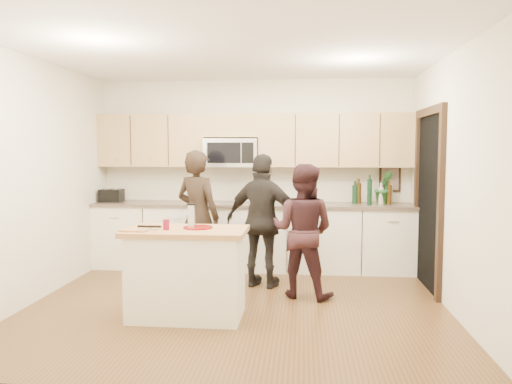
# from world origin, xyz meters

# --- Properties ---
(floor) EXTENTS (4.50, 4.50, 0.00)m
(floor) POSITION_xyz_m (0.00, 0.00, 0.00)
(floor) COLOR brown
(floor) RESTS_ON ground
(room_shell) EXTENTS (4.52, 4.02, 2.71)m
(room_shell) POSITION_xyz_m (0.00, 0.00, 1.73)
(room_shell) COLOR beige
(room_shell) RESTS_ON ground
(back_cabinetry) EXTENTS (4.50, 0.66, 0.94)m
(back_cabinetry) POSITION_xyz_m (0.00, 1.69, 0.47)
(back_cabinetry) COLOR white
(back_cabinetry) RESTS_ON ground
(upper_cabinetry) EXTENTS (4.50, 0.33, 0.75)m
(upper_cabinetry) POSITION_xyz_m (0.03, 1.83, 1.84)
(upper_cabinetry) COLOR tan
(upper_cabinetry) RESTS_ON ground
(microwave) EXTENTS (0.76, 0.41, 0.40)m
(microwave) POSITION_xyz_m (-0.31, 1.80, 1.65)
(microwave) COLOR silver
(microwave) RESTS_ON ground
(doorway) EXTENTS (0.06, 1.25, 2.20)m
(doorway) POSITION_xyz_m (2.23, 0.90, 1.16)
(doorway) COLOR black
(doorway) RESTS_ON ground
(framed_picture) EXTENTS (0.30, 0.03, 0.38)m
(framed_picture) POSITION_xyz_m (1.95, 1.98, 1.28)
(framed_picture) COLOR black
(framed_picture) RESTS_ON ground
(dish_towel) EXTENTS (0.34, 0.60, 0.48)m
(dish_towel) POSITION_xyz_m (-0.95, 1.50, 0.80)
(dish_towel) COLOR white
(dish_towel) RESTS_ON ground
(island) EXTENTS (1.20, 0.71, 0.90)m
(island) POSITION_xyz_m (-0.45, -0.44, 0.45)
(island) COLOR white
(island) RESTS_ON ground
(red_plate) EXTENTS (0.29, 0.29, 0.02)m
(red_plate) POSITION_xyz_m (-0.34, -0.39, 0.91)
(red_plate) COLOR maroon
(red_plate) RESTS_ON island
(box_grater) EXTENTS (0.08, 0.05, 0.23)m
(box_grater) POSITION_xyz_m (-0.41, -0.38, 1.04)
(box_grater) COLOR silver
(box_grater) RESTS_ON red_plate
(drink_glass) EXTENTS (0.06, 0.06, 0.10)m
(drink_glass) POSITION_xyz_m (-0.63, -0.52, 0.95)
(drink_glass) COLOR maroon
(drink_glass) RESTS_ON island
(cutting_board) EXTENTS (0.27, 0.20, 0.02)m
(cutting_board) POSITION_xyz_m (-0.92, -0.61, 0.91)
(cutting_board) COLOR #B3844A
(cutting_board) RESTS_ON island
(tongs) EXTENTS (0.24, 0.03, 0.02)m
(tongs) POSITION_xyz_m (-0.81, -0.50, 0.93)
(tongs) COLOR black
(tongs) RESTS_ON cutting_board
(knife) EXTENTS (0.21, 0.02, 0.01)m
(knife) POSITION_xyz_m (-0.78, -0.66, 0.92)
(knife) COLOR silver
(knife) RESTS_ON cutting_board
(toaster) EXTENTS (0.31, 0.23, 0.19)m
(toaster) POSITION_xyz_m (-2.05, 1.67, 1.03)
(toaster) COLOR black
(toaster) RESTS_ON back_cabinetry
(bottle_cluster) EXTENTS (0.56, 0.27, 0.42)m
(bottle_cluster) POSITION_xyz_m (1.70, 1.71, 1.12)
(bottle_cluster) COLOR black
(bottle_cluster) RESTS_ON back_cabinetry
(orchid) EXTENTS (0.29, 0.25, 0.46)m
(orchid) POSITION_xyz_m (1.83, 1.72, 1.17)
(orchid) COLOR #2A6A2E
(orchid) RESTS_ON back_cabinetry
(woman_left) EXTENTS (0.73, 0.62, 1.69)m
(woman_left) POSITION_xyz_m (-0.62, 0.91, 0.84)
(woman_left) COLOR black
(woman_left) RESTS_ON ground
(woman_center) EXTENTS (0.89, 0.78, 1.53)m
(woman_center) POSITION_xyz_m (0.71, 0.39, 0.77)
(woman_center) COLOR black
(woman_center) RESTS_ON ground
(woman_right) EXTENTS (1.04, 0.66, 1.64)m
(woman_right) POSITION_xyz_m (0.23, 0.75, 0.82)
(woman_right) COLOR black
(woman_right) RESTS_ON ground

